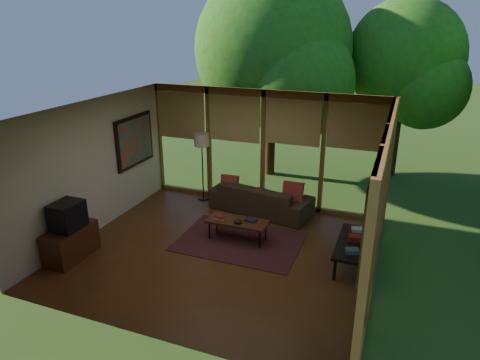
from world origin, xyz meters
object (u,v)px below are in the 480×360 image
at_px(floor_lamp, 202,144).
at_px(side_console, 355,244).
at_px(sofa, 261,198).
at_px(television, 67,216).
at_px(coffee_table, 237,222).
at_px(media_cabinet, 71,243).

xyz_separation_m(floor_lamp, side_console, (3.82, -1.78, -1.00)).
relative_size(sofa, side_console, 1.63).
xyz_separation_m(sofa, side_console, (2.27, -1.58, 0.08)).
height_order(television, coffee_table, television).
relative_size(coffee_table, side_console, 0.86).
height_order(media_cabinet, coffee_table, media_cabinet).
height_order(floor_lamp, coffee_table, floor_lamp).
bearing_deg(sofa, floor_lamp, 2.02).
height_order(sofa, side_console, sofa).
height_order(sofa, coffee_table, sofa).
distance_m(coffee_table, side_console, 2.27).
distance_m(sofa, floor_lamp, 1.90).
bearing_deg(television, side_console, 18.28).
relative_size(floor_lamp, side_console, 1.18).
bearing_deg(coffee_table, sofa, 89.90).
bearing_deg(media_cabinet, coffee_table, 33.64).
bearing_deg(coffee_table, floor_lamp, 133.12).
xyz_separation_m(sofa, coffee_table, (-0.00, -1.45, 0.06)).
distance_m(floor_lamp, side_console, 4.33).
distance_m(television, floor_lamp, 3.58).
relative_size(media_cabinet, side_console, 0.71).
xyz_separation_m(television, floor_lamp, (1.03, 3.39, 0.56)).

